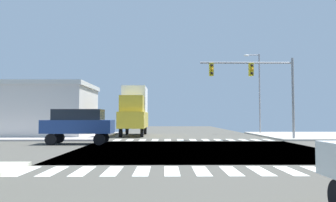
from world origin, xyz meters
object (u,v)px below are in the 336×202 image
Objects in this scene: suv_crossing_1 at (79,123)px; street_lamp at (257,86)px; box_truck_queued_1 at (134,109)px; traffic_signal_mast at (257,79)px; bank_building at (11,110)px.

street_lamp is at bearing 129.04° from suv_crossing_1.
street_lamp is at bearing -167.51° from box_truck_queued_1.
suv_crossing_1 is (-15.91, -12.91, -3.76)m from street_lamp.
suv_crossing_1 is 0.64× the size of box_truck_queued_1.
box_truck_queued_1 is at bearing 164.32° from suv_crossing_1.
street_lamp is (2.78, 9.31, 0.28)m from traffic_signal_mast.
bank_building is 2.31× the size of box_truck_queued_1.
suv_crossing_1 is (-13.14, -3.59, -3.48)m from traffic_signal_mast.
box_truck_queued_1 is (-13.11, -2.90, -2.59)m from street_lamp.
street_lamp reaches higher than suv_crossing_1.
suv_crossing_1 is at bearing 74.32° from box_truck_queued_1.
traffic_signal_mast is 0.86× the size of street_lamp.
street_lamp reaches higher than bank_building.
street_lamp is 1.89× the size of suv_crossing_1.
bank_building is at bearing -135.09° from suv_crossing_1.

